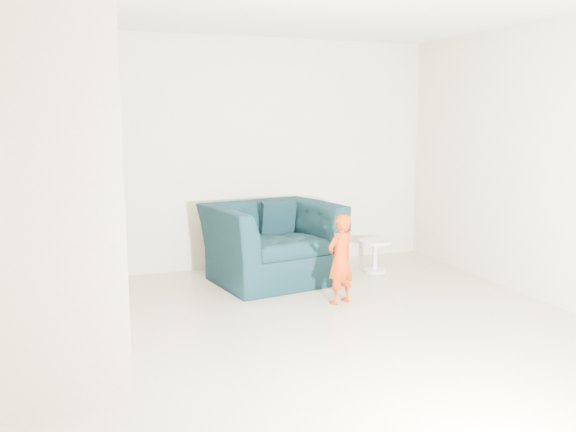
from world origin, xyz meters
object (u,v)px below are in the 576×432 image
object	(u,v)px
toddler	(340,259)
staircase	(44,232)
side_table	(375,250)
armchair	(272,243)

from	to	relation	value
toddler	staircase	world-z (taller)	staircase
side_table	staircase	world-z (taller)	staircase
armchair	staircase	bearing A→B (deg)	-157.02
toddler	staircase	size ratio (longest dim) A/B	0.24
armchair	toddler	size ratio (longest dim) A/B	1.50
staircase	armchair	bearing A→B (deg)	32.68
toddler	staircase	xyz separation A→B (m)	(-2.61, -0.44, 0.51)
side_table	staircase	size ratio (longest dim) A/B	0.10
toddler	side_table	xyz separation A→B (m)	(0.89, 0.97, -0.18)
armchair	side_table	distance (m)	1.26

